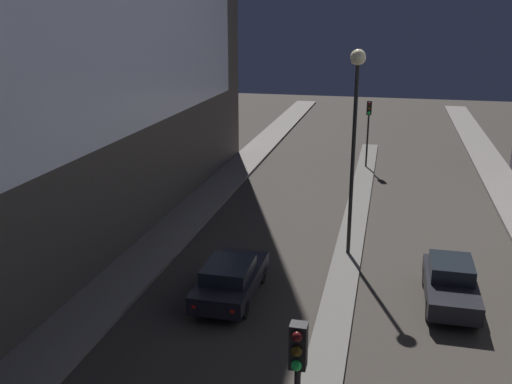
{
  "coord_description": "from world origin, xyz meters",
  "views": [
    {
      "loc": [
        1.35,
        -5.3,
        9.83
      ],
      "look_at": [
        -5.5,
        23.58,
        0.5
      ],
      "focal_mm": 40.0,
      "sensor_mm": 36.0,
      "label": 1
    }
  ],
  "objects_px": {
    "traffic_light_near": "(297,379)",
    "car_left_lane": "(230,279)",
    "street_lamp": "(355,108)",
    "traffic_light_mid": "(369,119)",
    "car_right_lane": "(450,283)"
  },
  "relations": [
    {
      "from": "traffic_light_near",
      "to": "car_left_lane",
      "type": "relative_size",
      "value": 1.0
    },
    {
      "from": "street_lamp",
      "to": "traffic_light_mid",
      "type": "bearing_deg",
      "value": 90.0
    },
    {
      "from": "car_left_lane",
      "to": "traffic_light_near",
      "type": "bearing_deg",
      "value": -66.54
    },
    {
      "from": "car_right_lane",
      "to": "traffic_light_near",
      "type": "bearing_deg",
      "value": -110.5
    },
    {
      "from": "traffic_light_mid",
      "to": "car_right_lane",
      "type": "bearing_deg",
      "value": -78.03
    },
    {
      "from": "street_lamp",
      "to": "car_right_lane",
      "type": "distance_m",
      "value": 7.51
    },
    {
      "from": "traffic_light_near",
      "to": "street_lamp",
      "type": "bearing_deg",
      "value": 90.0
    },
    {
      "from": "traffic_light_mid",
      "to": "street_lamp",
      "type": "height_order",
      "value": "street_lamp"
    },
    {
      "from": "traffic_light_near",
      "to": "car_left_lane",
      "type": "distance_m",
      "value": 9.93
    },
    {
      "from": "traffic_light_near",
      "to": "traffic_light_mid",
      "type": "distance_m",
      "value": 28.24
    },
    {
      "from": "traffic_light_near",
      "to": "traffic_light_mid",
      "type": "xyz_separation_m",
      "value": [
        0.0,
        28.24,
        0.0
      ]
    },
    {
      "from": "car_left_lane",
      "to": "traffic_light_mid",
      "type": "bearing_deg",
      "value": 78.88
    },
    {
      "from": "traffic_light_mid",
      "to": "street_lamp",
      "type": "distance_m",
      "value": 14.95
    },
    {
      "from": "street_lamp",
      "to": "car_left_lane",
      "type": "distance_m",
      "value": 8.25
    },
    {
      "from": "street_lamp",
      "to": "car_left_lane",
      "type": "xyz_separation_m",
      "value": [
        -3.82,
        -4.79,
        -5.53
      ]
    }
  ]
}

